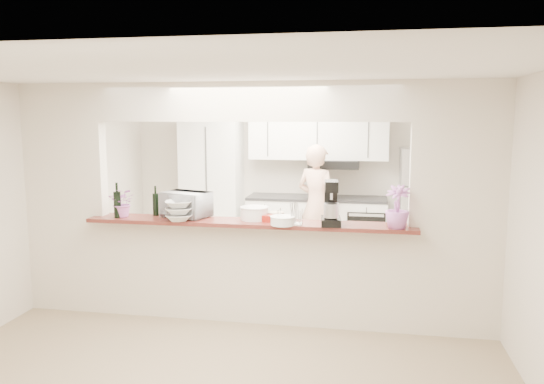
% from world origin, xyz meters
% --- Properties ---
extents(floor, '(6.00, 6.00, 0.00)m').
position_xyz_m(floor, '(0.00, 0.00, 0.00)').
color(floor, '#9B8B69').
rests_on(floor, ground).
extents(tile_overlay, '(5.00, 2.90, 0.01)m').
position_xyz_m(tile_overlay, '(0.00, 1.55, 0.01)').
color(tile_overlay, beige).
rests_on(tile_overlay, floor).
extents(partition, '(5.00, 0.15, 2.50)m').
position_xyz_m(partition, '(0.00, 0.00, 1.48)').
color(partition, beige).
rests_on(partition, floor).
extents(bar_counter, '(3.40, 0.38, 1.09)m').
position_xyz_m(bar_counter, '(0.00, -0.00, 0.58)').
color(bar_counter, beige).
rests_on(bar_counter, floor).
extents(kitchen_cabinets, '(3.15, 0.62, 2.25)m').
position_xyz_m(kitchen_cabinets, '(-0.19, 2.72, 0.97)').
color(kitchen_cabinets, white).
rests_on(kitchen_cabinets, floor).
extents(refrigerator, '(0.75, 0.70, 1.70)m').
position_xyz_m(refrigerator, '(2.05, 2.65, 0.85)').
color(refrigerator, silver).
rests_on(refrigerator, floor).
extents(flower_left, '(0.30, 0.27, 0.31)m').
position_xyz_m(flower_left, '(-1.36, -0.07, 1.24)').
color(flower_left, '#ED7DE1').
rests_on(flower_left, bar_counter).
extents(wine_bottle_a, '(0.06, 0.06, 0.32)m').
position_xyz_m(wine_bottle_a, '(-1.05, 0.07, 1.22)').
color(wine_bottle_a, black).
rests_on(wine_bottle_a, bar_counter).
extents(wine_bottle_b, '(0.08, 0.08, 0.38)m').
position_xyz_m(wine_bottle_b, '(-1.40, -0.12, 1.24)').
color(wine_bottle_b, black).
rests_on(wine_bottle_b, bar_counter).
extents(toaster_oven, '(0.56, 0.46, 0.27)m').
position_xyz_m(toaster_oven, '(-0.70, 0.05, 1.22)').
color(toaster_oven, '#B8B8BD').
rests_on(toaster_oven, bar_counter).
extents(serving_bowls, '(0.34, 0.34, 0.20)m').
position_xyz_m(serving_bowls, '(-0.70, -0.17, 1.19)').
color(serving_bowls, silver).
rests_on(serving_bowls, bar_counter).
extents(plate_stack_a, '(0.30, 0.30, 0.14)m').
position_xyz_m(plate_stack_a, '(0.05, 0.03, 1.16)').
color(plate_stack_a, white).
rests_on(plate_stack_a, bar_counter).
extents(plate_stack_b, '(0.25, 0.25, 0.09)m').
position_xyz_m(plate_stack_b, '(0.38, -0.19, 1.13)').
color(plate_stack_b, white).
rests_on(plate_stack_b, bar_counter).
extents(red_bowl, '(0.14, 0.14, 0.07)m').
position_xyz_m(red_bowl, '(0.20, -0.03, 1.12)').
color(red_bowl, maroon).
rests_on(red_bowl, bar_counter).
extents(tan_bowl, '(0.17, 0.17, 0.08)m').
position_xyz_m(tan_bowl, '(0.27, 0.08, 1.13)').
color(tan_bowl, tan).
rests_on(tan_bowl, bar_counter).
extents(utensil_caddy, '(0.25, 0.15, 0.23)m').
position_xyz_m(utensil_caddy, '(0.45, -0.15, 1.18)').
color(utensil_caddy, silver).
rests_on(utensil_caddy, bar_counter).
extents(stand_mixer, '(0.22, 0.32, 0.44)m').
position_xyz_m(stand_mixer, '(0.85, -0.09, 1.29)').
color(stand_mixer, black).
rests_on(stand_mixer, bar_counter).
extents(flower_right, '(0.27, 0.27, 0.42)m').
position_xyz_m(flower_right, '(1.48, -0.15, 1.30)').
color(flower_right, '#B964BB').
rests_on(flower_right, bar_counter).
extents(person, '(0.76, 0.68, 1.75)m').
position_xyz_m(person, '(0.49, 2.25, 0.88)').
color(person, '#D9A68D').
rests_on(person, floor).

